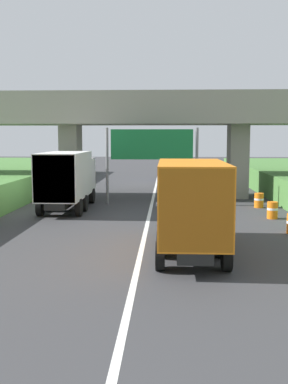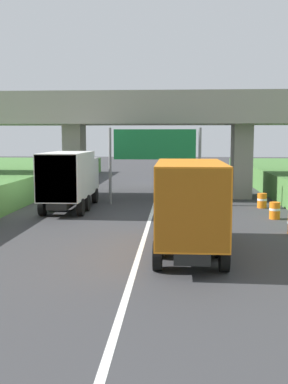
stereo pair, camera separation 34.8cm
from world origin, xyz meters
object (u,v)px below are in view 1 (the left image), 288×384
overhead_highway_sign (152,149)px  truck_orange (190,202)px  construction_barrel_5 (259,200)px  truck_blue (173,162)px  car_yellow (208,174)px  construction_barrel_4 (272,210)px  truck_white (68,177)px

overhead_highway_sign → truck_orange: size_ratio=0.81×
construction_barrel_5 → truck_orange: bearing=-112.7°
truck_blue → car_yellow: size_ratio=1.78×
truck_orange → construction_barrel_4: size_ratio=8.11×
overhead_highway_sign → car_yellow: overhead_highway_sign is taller
construction_barrel_5 → truck_blue: bearing=108.3°
truck_blue → construction_barrel_5: 16.18m
overhead_highway_sign → construction_barrel_5: overhead_highway_sign is taller
truck_white → construction_barrel_4: 11.82m
truck_orange → construction_barrel_4: (4.74, 7.60, -1.47)m
overhead_highway_sign → truck_orange: 12.68m
truck_blue → truck_white: same height
overhead_highway_sign → car_yellow: size_ratio=1.43×
car_yellow → construction_barrel_4: (1.72, -19.67, -0.40)m
truck_white → construction_barrel_4: truck_white is taller
truck_blue → construction_barrel_5: (5.06, -15.30, -1.47)m
truck_orange → truck_white: (-6.72, 10.10, 0.00)m
truck_white → construction_barrel_5: truck_white is taller
truck_blue → truck_orange: (0.28, -26.76, 0.00)m
construction_barrel_5 → car_yellow: bearing=96.4°
truck_orange → overhead_highway_sign: bearing=98.3°
truck_orange → car_yellow: truck_orange is taller
construction_barrel_5 → construction_barrel_4: bearing=-90.7°
truck_blue → construction_barrel_5: truck_blue is taller
truck_orange → construction_barrel_5: 12.50m
construction_barrel_4 → truck_orange: bearing=-122.0°
car_yellow → construction_barrel_4: 19.75m
truck_blue → construction_barrel_4: bearing=-75.3°
overhead_highway_sign → construction_barrel_5: size_ratio=6.53×
car_yellow → truck_white: bearing=-119.6°
car_yellow → truck_blue: bearing=-171.1°
overhead_highway_sign → construction_barrel_4: overhead_highway_sign is taller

